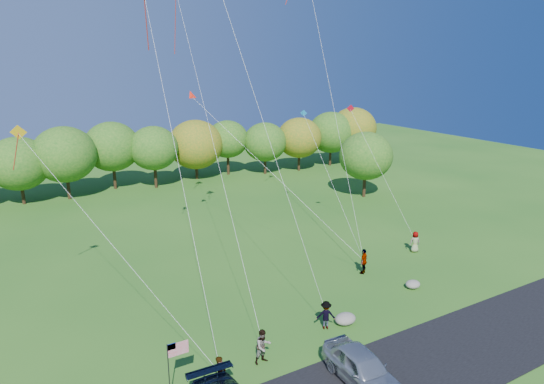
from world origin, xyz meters
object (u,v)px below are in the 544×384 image
(flyer_a, at_px, (221,375))
(flyer_e, at_px, (415,242))
(flyer_b, at_px, (263,346))
(minivan_silver, at_px, (362,368))
(flyer_d, at_px, (364,261))
(flyer_c, at_px, (326,315))

(flyer_a, xyz_separation_m, flyer_e, (20.85, 7.82, -0.08))
(flyer_b, distance_m, flyer_e, 19.24)
(minivan_silver, relative_size, flyer_d, 2.56)
(flyer_e, bearing_deg, flyer_d, 27.66)
(flyer_a, height_order, flyer_e, flyer_a)
(minivan_silver, height_order, flyer_b, flyer_b)
(minivan_silver, distance_m, flyer_d, 12.81)
(flyer_a, relative_size, flyer_e, 1.09)
(flyer_b, height_order, flyer_c, flyer_b)
(minivan_silver, relative_size, flyer_c, 2.84)
(flyer_c, relative_size, flyer_e, 0.99)
(minivan_silver, xyz_separation_m, flyer_b, (-3.29, 3.93, 0.05))
(flyer_c, distance_m, flyer_e, 14.42)
(flyer_a, distance_m, flyer_b, 3.04)
(flyer_a, relative_size, flyer_c, 1.09)
(flyer_c, relative_size, flyer_d, 0.90)
(minivan_silver, distance_m, flyer_b, 5.13)
(flyer_d, bearing_deg, flyer_e, 157.88)
(flyer_d, bearing_deg, flyer_b, -5.38)
(flyer_a, bearing_deg, flyer_c, -22.97)
(flyer_b, xyz_separation_m, flyer_d, (11.68, 5.75, 0.01))
(flyer_c, height_order, flyer_d, flyer_d)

